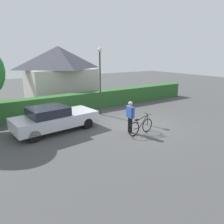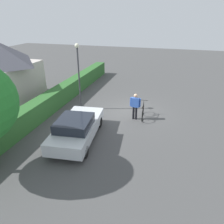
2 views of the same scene
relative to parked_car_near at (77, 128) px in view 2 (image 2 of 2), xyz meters
The scene contains 6 objects.
ground_plane 4.58m from the parked_car_near, 23.77° to the right, with size 60.00×60.00×0.00m, color #474747.
hedge_row 5.31m from the parked_car_near, 38.69° to the left, with size 18.33×0.90×1.23m, color #2E622B.
parked_car_near is the anchor object (origin of this frame).
bicycle 4.59m from the parked_car_near, 38.93° to the right, with size 1.70×0.50×1.02m.
person_rider 4.04m from the parked_car_near, 36.99° to the right, with size 0.24×0.67×1.68m.
street_lamp 4.51m from the parked_car_near, 21.34° to the left, with size 0.28×0.28×4.40m.
Camera 2 is at (-12.77, -2.58, 6.03)m, focal length 33.93 mm.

